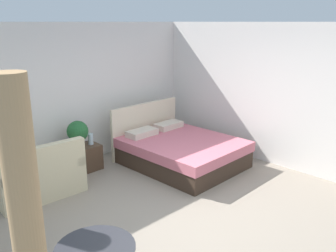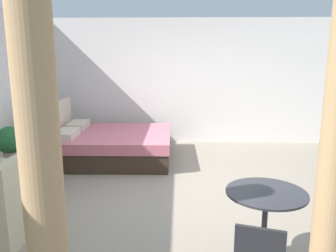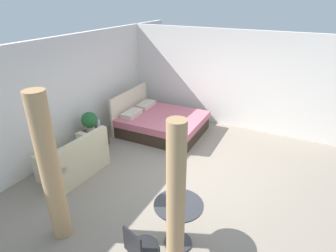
# 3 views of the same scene
# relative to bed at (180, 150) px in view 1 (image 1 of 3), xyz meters

# --- Properties ---
(ground_plane) EXTENTS (8.50, 8.93, 0.02)m
(ground_plane) POSITION_rel_bed_xyz_m (-1.39, -1.42, -0.29)
(ground_plane) COLOR gray
(wall_back) EXTENTS (8.50, 0.12, 2.65)m
(wall_back) POSITION_rel_bed_xyz_m (-1.39, 1.54, 1.05)
(wall_back) COLOR silver
(wall_back) RESTS_ON ground
(wall_right) EXTENTS (0.12, 5.93, 2.65)m
(wall_right) POSITION_rel_bed_xyz_m (1.36, -1.42, 1.05)
(wall_right) COLOR silver
(wall_right) RESTS_ON ground
(bed) EXTENTS (1.78, 2.16, 1.05)m
(bed) POSITION_rel_bed_xyz_m (0.00, 0.00, 0.00)
(bed) COLOR #38281E
(bed) RESTS_ON ground
(couch) EXTENTS (1.34, 0.90, 0.90)m
(couch) POSITION_rel_bed_xyz_m (-2.53, 0.67, 0.02)
(couch) COLOR beige
(couch) RESTS_ON ground
(nightstand) EXTENTS (0.51, 0.41, 0.47)m
(nightstand) POSITION_rel_bed_xyz_m (-1.45, 1.03, -0.04)
(nightstand) COLOR #473323
(nightstand) RESTS_ON ground
(potted_plant) EXTENTS (0.38, 0.38, 0.48)m
(potted_plant) POSITION_rel_bed_xyz_m (-1.55, 1.07, 0.46)
(potted_plant) COLOR tan
(potted_plant) RESTS_ON nightstand
(vase) EXTENTS (0.09, 0.09, 0.21)m
(vase) POSITION_rel_bed_xyz_m (-1.33, 1.01, 0.29)
(vase) COLOR silver
(vase) RESTS_ON nightstand
(curtain_left) EXTENTS (0.21, 0.21, 2.38)m
(curtain_left) POSITION_rel_bed_xyz_m (-3.89, -2.33, 0.91)
(curtain_left) COLOR tan
(curtain_left) RESTS_ON ground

